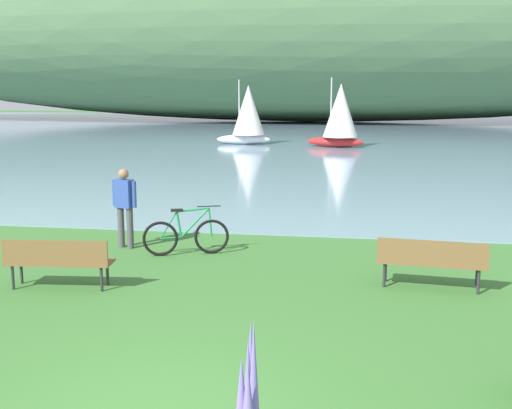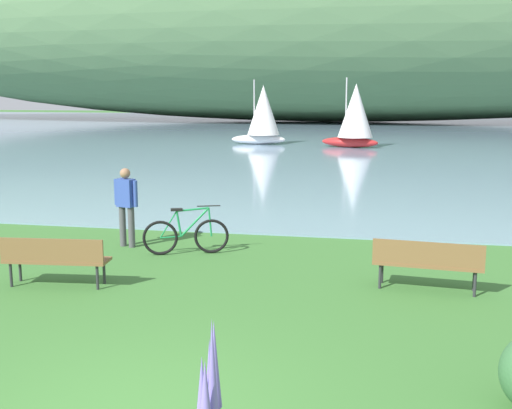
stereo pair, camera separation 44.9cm
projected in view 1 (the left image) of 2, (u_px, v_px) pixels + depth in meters
bay_water at (333, 131)px, 53.52m from camera, size 180.00×80.00×0.04m
distant_hillside at (310, 25)px, 68.30m from camera, size 119.03×28.00×20.97m
park_bench_near_camera at (58, 259)px, 10.59m from camera, size 1.84×0.65×0.88m
park_bench_further_along at (431, 259)px, 10.58m from camera, size 1.84×0.66×0.88m
bicycle_leaning_near_bench at (186, 236)px, 12.85m from camera, size 1.69×0.65×1.01m
person_at_shoreline at (125, 203)px, 13.33m from camera, size 0.59×0.32×1.71m
sailboat_nearest_to_shore at (248, 114)px, 39.33m from camera, size 3.46×2.12×4.02m
sailboat_toward_hillside at (340, 115)px, 37.18m from camera, size 3.62×2.56×4.10m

